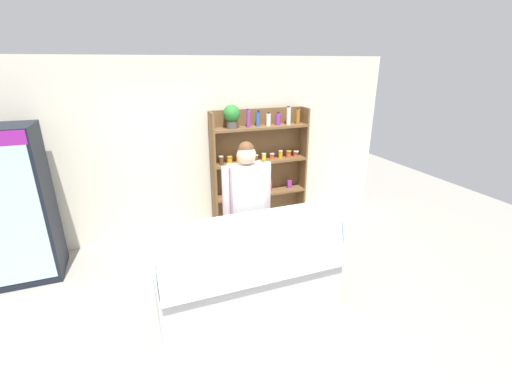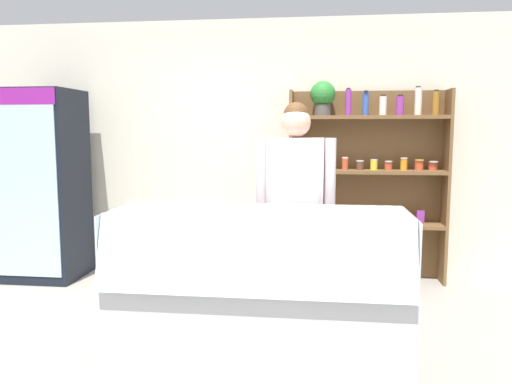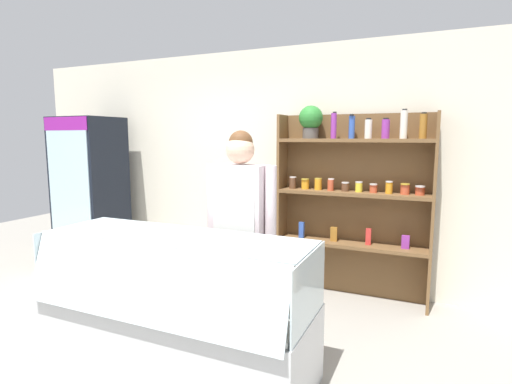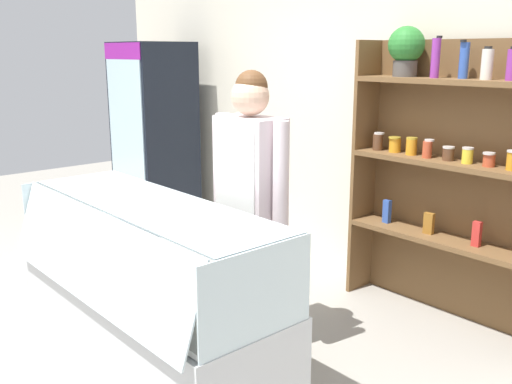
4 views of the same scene
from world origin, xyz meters
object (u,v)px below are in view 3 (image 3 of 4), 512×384
object	(u,v)px
deli_display_case	(176,330)
shop_clerk	(240,217)
drinks_fridge	(91,193)
shelving_unit	(349,190)

from	to	relation	value
deli_display_case	shop_clerk	distance (m)	0.99
drinks_fridge	deli_display_case	xyz separation A→B (m)	(2.42, -1.56, -0.66)
shelving_unit	deli_display_case	bearing A→B (deg)	-113.84
shelving_unit	drinks_fridge	bearing A→B (deg)	-173.79
drinks_fridge	shelving_unit	bearing A→B (deg)	6.21
deli_display_case	drinks_fridge	bearing A→B (deg)	147.18
drinks_fridge	deli_display_case	distance (m)	2.96
drinks_fridge	shop_clerk	bearing A→B (deg)	-19.62
drinks_fridge	shop_clerk	distance (m)	2.81
shelving_unit	deli_display_case	distance (m)	2.26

